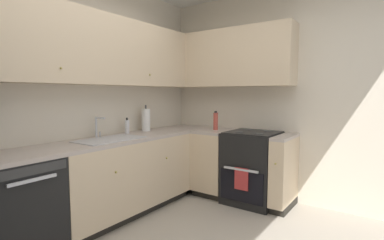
{
  "coord_description": "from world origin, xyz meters",
  "views": [
    {
      "loc": [
        -1.76,
        -1.21,
        1.37
      ],
      "look_at": [
        1.01,
        0.76,
        1.06
      ],
      "focal_mm": 27.31,
      "sensor_mm": 36.0,
      "label": 1
    }
  ],
  "objects_px": {
    "oil_bottle": "(216,121)",
    "dishwasher": "(15,210)",
    "soap_bottle": "(127,127)",
    "paper_towel_roll": "(146,120)",
    "oven_range": "(253,167)"
  },
  "relations": [
    {
      "from": "soap_bottle",
      "to": "paper_towel_roll",
      "type": "distance_m",
      "value": 0.31
    },
    {
      "from": "soap_bottle",
      "to": "oven_range",
      "type": "bearing_deg",
      "value": -52.04
    },
    {
      "from": "dishwasher",
      "to": "soap_bottle",
      "type": "relative_size",
      "value": 4.39
    },
    {
      "from": "dishwasher",
      "to": "paper_towel_roll",
      "type": "height_order",
      "value": "paper_towel_roll"
    },
    {
      "from": "soap_bottle",
      "to": "paper_towel_roll",
      "type": "bearing_deg",
      "value": -3.74
    },
    {
      "from": "oven_range",
      "to": "oil_bottle",
      "type": "bearing_deg",
      "value": 91.97
    },
    {
      "from": "dishwasher",
      "to": "paper_towel_roll",
      "type": "xyz_separation_m",
      "value": [
        1.69,
        0.16,
        0.6
      ]
    },
    {
      "from": "oven_range",
      "to": "soap_bottle",
      "type": "height_order",
      "value": "soap_bottle"
    },
    {
      "from": "dishwasher",
      "to": "paper_towel_roll",
      "type": "distance_m",
      "value": 1.8
    },
    {
      "from": "soap_bottle",
      "to": "paper_towel_roll",
      "type": "xyz_separation_m",
      "value": [
        0.31,
        -0.02,
        0.06
      ]
    },
    {
      "from": "oil_bottle",
      "to": "dishwasher",
      "type": "bearing_deg",
      "value": 167.52
    },
    {
      "from": "soap_bottle",
      "to": "paper_towel_roll",
      "type": "height_order",
      "value": "paper_towel_roll"
    },
    {
      "from": "soap_bottle",
      "to": "dishwasher",
      "type": "bearing_deg",
      "value": -172.58
    },
    {
      "from": "oven_range",
      "to": "dishwasher",
      "type": "bearing_deg",
      "value": 155.86
    },
    {
      "from": "oven_range",
      "to": "paper_towel_roll",
      "type": "xyz_separation_m",
      "value": [
        -0.66,
        1.21,
        0.58
      ]
    }
  ]
}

